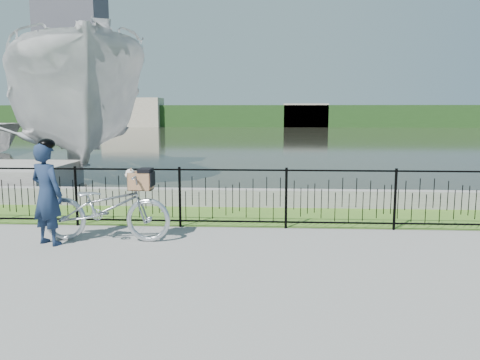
{
  "coord_description": "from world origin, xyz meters",
  "views": [
    {
      "loc": [
        0.62,
        -7.0,
        2.18
      ],
      "look_at": [
        0.17,
        1.0,
        1.0
      ],
      "focal_mm": 35.0,
      "sensor_mm": 36.0,
      "label": 1
    }
  ],
  "objects": [
    {
      "name": "bicycle_rig",
      "position": [
        -2.06,
        0.58,
        0.58
      ],
      "size": [
        2.19,
        0.76,
        1.26
      ],
      "color": "#B5BAC2",
      "rests_on": "ground"
    },
    {
      "name": "far_building_left",
      "position": [
        -18.0,
        58.0,
        2.0
      ],
      "size": [
        8.0,
        4.0,
        4.0
      ],
      "primitive_type": "cube",
      "color": "#B4A891",
      "rests_on": "ground"
    },
    {
      "name": "water",
      "position": [
        0.0,
        33.0,
        0.0
      ],
      "size": [
        120.0,
        120.0,
        0.0
      ],
      "primitive_type": "plane",
      "color": "#26271D",
      "rests_on": "ground"
    },
    {
      "name": "fence",
      "position": [
        0.0,
        1.6,
        0.58
      ],
      "size": [
        14.0,
        0.06,
        1.15
      ],
      "primitive_type": null,
      "color": "black",
      "rests_on": "ground"
    },
    {
      "name": "ground",
      "position": [
        0.0,
        0.0,
        0.0
      ],
      "size": [
        120.0,
        120.0,
        0.0
      ],
      "primitive_type": "plane",
      "color": "gray",
      "rests_on": "ground"
    },
    {
      "name": "cyclist",
      "position": [
        -2.95,
        0.33,
        0.86
      ],
      "size": [
        0.72,
        0.61,
        1.75
      ],
      "color": "#16243F",
      "rests_on": "ground"
    },
    {
      "name": "far_building_right",
      "position": [
        6.0,
        58.5,
        1.6
      ],
      "size": [
        6.0,
        3.0,
        3.2
      ],
      "primitive_type": "cube",
      "color": "#B4A891",
      "rests_on": "ground"
    },
    {
      "name": "grass_strip",
      "position": [
        0.0,
        2.6,
        0.0
      ],
      "size": [
        60.0,
        2.0,
        0.01
      ],
      "primitive_type": "cube",
      "color": "#477023",
      "rests_on": "ground"
    },
    {
      "name": "boat_near",
      "position": [
        -6.33,
        9.88,
        2.35
      ],
      "size": [
        9.19,
        12.49,
        6.34
      ],
      "color": "#BBBBBB",
      "rests_on": "water"
    },
    {
      "name": "far_treeline",
      "position": [
        0.0,
        60.0,
        1.5
      ],
      "size": [
        120.0,
        6.0,
        3.0
      ],
      "primitive_type": "cube",
      "color": "#214319",
      "rests_on": "ground"
    },
    {
      "name": "quay_wall",
      "position": [
        0.0,
        3.6,
        0.2
      ],
      "size": [
        60.0,
        0.3,
        0.4
      ],
      "primitive_type": "cube",
      "color": "gray",
      "rests_on": "ground"
    }
  ]
}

